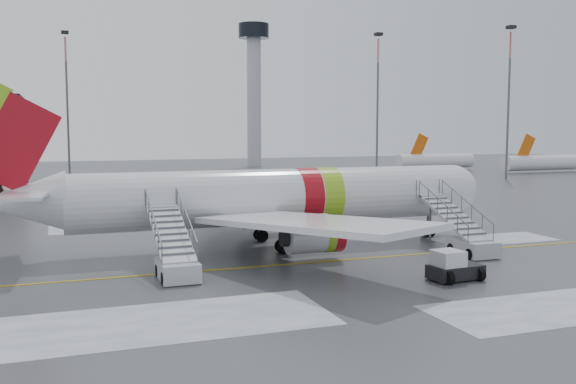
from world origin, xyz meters
name	(u,v)px	position (x,y,z in m)	size (l,w,h in m)	color
ground	(240,264)	(0.00, 0.00, 0.00)	(260.00, 260.00, 0.00)	#494C4F
airliner	(265,198)	(3.11, 4.71, 3.42)	(35.03, 32.97, 11.18)	silver
airstair_fwd	(466,238)	(14.79, -1.82, 1.06)	(2.05, 7.70, 3.48)	#A9ABB0
airstair_aft	(175,258)	(-4.25, -1.82, 1.06)	(2.05, 7.70, 3.48)	#BABCC2
pushback_tug	(453,267)	(9.70, -7.82, 0.73)	(3.01, 2.35, 1.65)	black
control_tower	(254,78)	(30.00, 95.00, 18.75)	(6.40, 6.40, 30.00)	#B2B5BA
light_mast_far_ne	(378,95)	(42.00, 62.00, 13.84)	(1.20, 1.20, 24.25)	#595B60
light_mast_far_n	(67,94)	(-8.00, 78.00, 13.84)	(1.20, 1.20, 24.25)	#595B60
light_mast_far_e	(509,92)	(58.00, 48.00, 13.84)	(1.20, 1.20, 24.25)	#595B60
distant_aircraft	(469,172)	(62.50, 64.00, 0.00)	(35.00, 18.00, 8.00)	#D8590C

